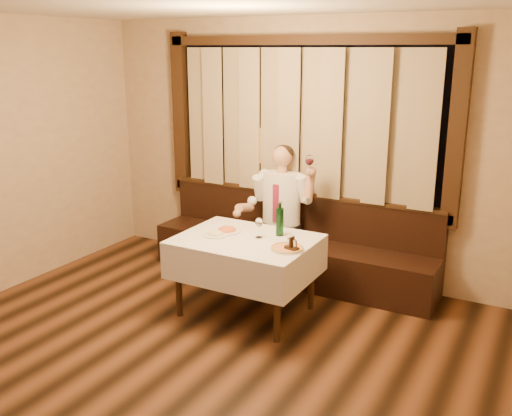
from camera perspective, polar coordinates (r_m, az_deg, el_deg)
The scene contains 10 objects.
room at distance 4.54m, azimuth -5.65°, elevation 3.28°, with size 5.01×6.01×2.81m.
banquette at distance 6.34m, azimuth 3.59°, elevation -4.23°, with size 3.20×0.61×0.94m.
dining_table at distance 5.37m, azimuth -1.03°, elevation -4.10°, with size 1.27×0.97×0.76m.
pizza at distance 5.04m, azimuth 3.14°, elevation -4.02°, with size 0.31×0.31×0.03m.
pasta_red at distance 5.51m, azimuth -2.92°, elevation -2.02°, with size 0.28×0.28×0.10m.
pasta_cream at distance 5.41m, azimuth -4.08°, elevation -2.42°, with size 0.24×0.24×0.08m.
green_bottle at distance 5.37m, azimuth 2.39°, elevation -1.32°, with size 0.07×0.07×0.33m.
table_wine_glass at distance 5.31m, azimuth 0.30°, elevation -1.53°, with size 0.07×0.07×0.19m.
cruet_caddy at distance 4.99m, azimuth 3.60°, elevation -3.83°, with size 0.14×0.09×0.13m.
seated_man at distance 6.15m, azimuth 2.30°, elevation 0.41°, with size 0.82×0.62×1.47m.
Camera 1 is at (2.51, -2.68, 2.47)m, focal length 40.00 mm.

